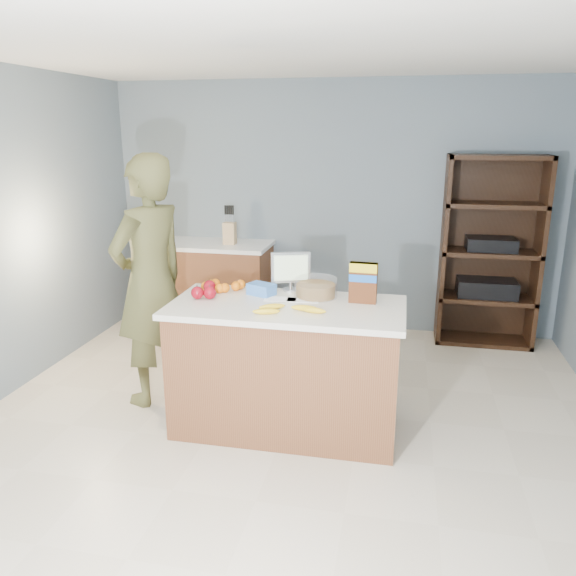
% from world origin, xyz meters
% --- Properties ---
extents(floor, '(4.50, 5.00, 0.02)m').
position_xyz_m(floor, '(0.00, 0.00, 0.00)').
color(floor, beige).
rests_on(floor, ground).
extents(walls, '(4.52, 5.02, 2.51)m').
position_xyz_m(walls, '(0.00, 0.00, 1.65)').
color(walls, slate).
rests_on(walls, ground).
extents(counter_peninsula, '(1.56, 0.76, 0.90)m').
position_xyz_m(counter_peninsula, '(0.00, 0.30, 0.42)').
color(counter_peninsula, brown).
rests_on(counter_peninsula, ground).
extents(back_cabinet, '(1.24, 0.62, 0.90)m').
position_xyz_m(back_cabinet, '(-1.20, 2.20, 0.45)').
color(back_cabinet, brown).
rests_on(back_cabinet, ground).
extents(shelving_unit, '(0.90, 0.40, 1.80)m').
position_xyz_m(shelving_unit, '(1.55, 2.35, 0.86)').
color(shelving_unit, black).
rests_on(shelving_unit, ground).
extents(person, '(0.68, 0.80, 1.87)m').
position_xyz_m(person, '(-1.08, 0.54, 0.93)').
color(person, '#4D4B27').
rests_on(person, ground).
extents(knife_block, '(0.12, 0.10, 0.31)m').
position_xyz_m(knife_block, '(-0.98, 2.18, 1.02)').
color(knife_block, tan).
rests_on(knife_block, back_cabinet).
extents(envelopes, '(0.39, 0.14, 0.00)m').
position_xyz_m(envelopes, '(0.01, 0.41, 0.90)').
color(envelopes, white).
rests_on(envelopes, counter_peninsula).
extents(bananas, '(0.46, 0.20, 0.04)m').
position_xyz_m(bananas, '(0.05, 0.15, 0.92)').
color(bananas, yellow).
rests_on(bananas, counter_peninsula).
extents(apples, '(0.17, 0.26, 0.09)m').
position_xyz_m(apples, '(-0.59, 0.36, 0.94)').
color(apples, maroon).
rests_on(apples, counter_peninsula).
extents(oranges, '(0.30, 0.20, 0.07)m').
position_xyz_m(oranges, '(-0.53, 0.54, 0.93)').
color(oranges, '#F45F0F').
rests_on(oranges, counter_peninsula).
extents(blue_carton, '(0.21, 0.18, 0.08)m').
position_xyz_m(blue_carton, '(-0.22, 0.49, 0.94)').
color(blue_carton, blue).
rests_on(blue_carton, counter_peninsula).
extents(salad_bowl, '(0.30, 0.30, 0.13)m').
position_xyz_m(salad_bowl, '(0.16, 0.52, 0.96)').
color(salad_bowl, '#267219').
rests_on(salad_bowl, counter_peninsula).
extents(tv, '(0.28, 0.12, 0.28)m').
position_xyz_m(tv, '(-0.04, 0.64, 1.06)').
color(tv, silver).
rests_on(tv, counter_peninsula).
extents(cereal_box, '(0.19, 0.08, 0.27)m').
position_xyz_m(cereal_box, '(0.49, 0.44, 1.06)').
color(cereal_box, '#592B14').
rests_on(cereal_box, counter_peninsula).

